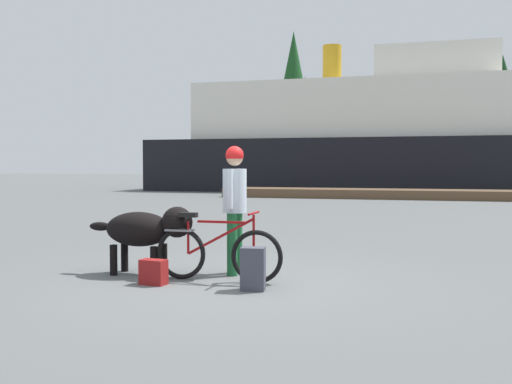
# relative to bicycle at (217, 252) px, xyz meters

# --- Properties ---
(ground_plane) EXTENTS (160.00, 160.00, 0.00)m
(ground_plane) POSITION_rel_bicycle_xyz_m (0.06, -0.06, -0.37)
(ground_plane) COLOR #595B5B
(bicycle) EXTENTS (1.68, 0.44, 0.89)m
(bicycle) POSITION_rel_bicycle_xyz_m (0.00, 0.00, 0.00)
(bicycle) COLOR black
(bicycle) RESTS_ON ground_plane
(person_cyclist) EXTENTS (0.32, 0.53, 1.72)m
(person_cyclist) POSITION_rel_bicycle_xyz_m (0.06, 0.52, 0.67)
(person_cyclist) COLOR #19592D
(person_cyclist) RESTS_ON ground_plane
(dog) EXTENTS (1.51, 0.55, 0.92)m
(dog) POSITION_rel_bicycle_xyz_m (-1.06, 0.15, 0.25)
(dog) COLOR black
(dog) RESTS_ON ground_plane
(backpack) EXTENTS (0.30, 0.24, 0.51)m
(backpack) POSITION_rel_bicycle_xyz_m (0.59, -0.40, -0.11)
(backpack) COLOR #3F3F4C
(backpack) RESTS_ON ground_plane
(handbag_pannier) EXTENTS (0.34, 0.22, 0.31)m
(handbag_pannier) POSITION_rel_bicycle_xyz_m (-0.68, -0.41, -0.21)
(handbag_pannier) COLOR maroon
(handbag_pannier) RESTS_ON ground_plane
(dock_pier) EXTENTS (12.69, 2.22, 0.40)m
(dock_pier) POSITION_rel_bicycle_xyz_m (-0.16, 19.78, -0.17)
(dock_pier) COLOR brown
(dock_pier) RESTS_ON ground_plane
(ferry_boat) EXTENTS (26.61, 8.81, 8.51)m
(ferry_boat) POSITION_rel_bicycle_xyz_m (0.39, 28.15, 2.60)
(ferry_boat) COLOR black
(ferry_boat) RESTS_ON ground_plane
(pine_tree_far_left) EXTENTS (3.93, 3.93, 13.04)m
(pine_tree_far_left) POSITION_rel_bicycle_xyz_m (-8.68, 43.66, 7.75)
(pine_tree_far_left) COLOR #4C331E
(pine_tree_far_left) RESTS_ON ground_plane
(pine_tree_center) EXTENTS (3.16, 3.16, 10.12)m
(pine_tree_center) POSITION_rel_bicycle_xyz_m (-0.69, 42.27, 5.93)
(pine_tree_center) COLOR #4C331E
(pine_tree_center) RESTS_ON ground_plane
(pine_tree_far_right) EXTENTS (3.70, 3.70, 9.72)m
(pine_tree_far_right) POSITION_rel_bicycle_xyz_m (7.86, 41.06, 6.16)
(pine_tree_far_right) COLOR #4C331E
(pine_tree_far_right) RESTS_ON ground_plane
(pine_tree_mid_back) EXTENTS (2.83, 2.83, 10.02)m
(pine_tree_mid_back) POSITION_rel_bicycle_xyz_m (-8.83, 49.44, 5.69)
(pine_tree_mid_back) COLOR #4C331E
(pine_tree_mid_back) RESTS_ON ground_plane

